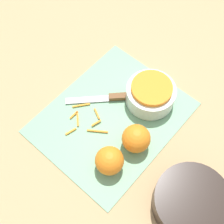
{
  "coord_description": "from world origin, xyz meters",
  "views": [
    {
      "loc": [
        0.34,
        0.29,
        0.86
      ],
      "look_at": [
        0.0,
        0.0,
        0.04
      ],
      "focal_mm": 50.0,
      "sensor_mm": 36.0,
      "label": 1
    }
  ],
  "objects_px": {
    "bowl_speckled": "(151,94)",
    "bowl_dark": "(191,203)",
    "orange_left": "(136,139)",
    "orange_right": "(109,161)",
    "knife": "(116,97)"
  },
  "relations": [
    {
      "from": "bowl_speckled",
      "to": "orange_right",
      "type": "distance_m",
      "value": 0.25
    },
    {
      "from": "bowl_speckled",
      "to": "orange_right",
      "type": "bearing_deg",
      "value": 11.16
    },
    {
      "from": "knife",
      "to": "orange_right",
      "type": "height_order",
      "value": "orange_right"
    },
    {
      "from": "bowl_speckled",
      "to": "bowl_dark",
      "type": "height_order",
      "value": "bowl_speckled"
    },
    {
      "from": "bowl_speckled",
      "to": "orange_left",
      "type": "xyz_separation_m",
      "value": [
        0.15,
        0.06,
        0.01
      ]
    },
    {
      "from": "orange_left",
      "to": "orange_right",
      "type": "relative_size",
      "value": 1.03
    },
    {
      "from": "orange_right",
      "to": "orange_left",
      "type": "bearing_deg",
      "value": 172.08
    },
    {
      "from": "bowl_speckled",
      "to": "bowl_dark",
      "type": "relative_size",
      "value": 0.77
    },
    {
      "from": "knife",
      "to": "bowl_dark",
      "type": "bearing_deg",
      "value": 115.63
    },
    {
      "from": "bowl_speckled",
      "to": "knife",
      "type": "bearing_deg",
      "value": -51.78
    },
    {
      "from": "bowl_dark",
      "to": "bowl_speckled",
      "type": "bearing_deg",
      "value": -124.11
    },
    {
      "from": "orange_left",
      "to": "orange_right",
      "type": "xyz_separation_m",
      "value": [
        0.1,
        -0.01,
        -0.0
      ]
    },
    {
      "from": "knife",
      "to": "orange_left",
      "type": "distance_m",
      "value": 0.17
    },
    {
      "from": "bowl_speckled",
      "to": "bowl_dark",
      "type": "distance_m",
      "value": 0.34
    },
    {
      "from": "orange_right",
      "to": "knife",
      "type": "bearing_deg",
      "value": -143.89
    }
  ]
}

